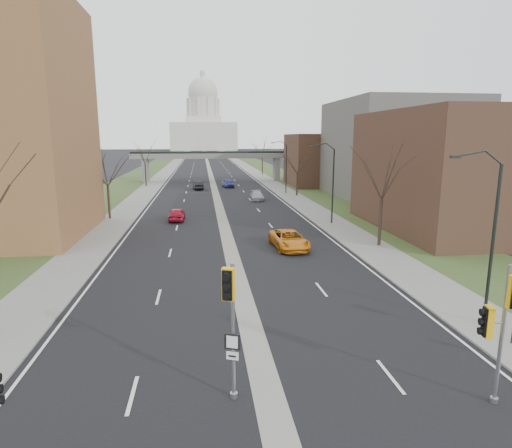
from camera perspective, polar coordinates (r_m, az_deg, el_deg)
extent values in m
plane|color=black|center=(15.91, 2.53, -24.57)|extent=(700.00, 700.00, 0.00)
cube|color=black|center=(162.96, -6.48, 8.10)|extent=(20.00, 600.00, 0.01)
cube|color=gray|center=(162.96, -6.48, 8.10)|extent=(1.20, 600.00, 0.02)
cube|color=gray|center=(163.56, -2.23, 8.20)|extent=(4.00, 600.00, 0.12)
cube|color=gray|center=(163.23, -10.74, 8.00)|extent=(4.00, 600.00, 0.12)
cube|color=#2D4720|center=(164.19, -0.12, 8.21)|extent=(8.00, 600.00, 0.10)
cube|color=#2D4720|center=(163.70, -12.85, 7.92)|extent=(8.00, 600.00, 0.10)
cube|color=#4A2F22|center=(48.52, 25.72, 6.37)|extent=(16.00, 20.00, 12.00)
cube|color=#605D57|center=(71.42, 18.09, 9.42)|extent=(18.00, 22.00, 15.00)
cube|color=#4A2F22|center=(86.26, 9.22, 8.42)|extent=(14.00, 14.00, 10.00)
cube|color=slate|center=(93.66, -14.51, 6.90)|extent=(1.20, 2.50, 5.00)
cube|color=slate|center=(94.33, 2.74, 7.28)|extent=(1.20, 2.50, 5.00)
cube|color=slate|center=(92.78, -5.90, 9.02)|extent=(34.00, 3.00, 1.00)
cube|color=black|center=(92.75, -5.91, 9.45)|extent=(34.00, 0.15, 0.50)
cube|color=silver|center=(332.68, -6.97, 11.49)|extent=(48.00, 42.00, 20.00)
cube|color=silver|center=(332.92, -7.02, 13.56)|extent=(26.00, 26.00, 5.00)
cylinder|color=silver|center=(333.38, -7.06, 15.10)|extent=(22.00, 22.00, 14.00)
sphere|color=silver|center=(334.28, -7.11, 16.98)|extent=(22.00, 22.00, 22.00)
cylinder|color=silver|center=(335.59, -7.16, 18.94)|extent=(3.60, 3.60, 4.50)
cylinder|color=black|center=(23.95, 28.98, -2.63)|extent=(0.16, 0.16, 8.00)
cube|color=black|center=(22.08, 25.21, 8.09)|extent=(0.45, 0.18, 0.14)
cylinder|color=black|center=(47.12, 10.21, 4.90)|extent=(0.16, 0.16, 8.00)
cube|color=black|center=(46.20, 7.64, 10.26)|extent=(0.45, 0.18, 0.14)
cylinder|color=black|center=(72.24, 4.05, 7.28)|extent=(0.16, 0.16, 8.00)
cube|color=black|center=(71.65, 2.26, 10.75)|extent=(0.45, 0.18, 0.14)
cylinder|color=#382B21|center=(52.32, -19.02, 2.75)|extent=(0.28, 0.28, 3.75)
cylinder|color=#382B21|center=(85.65, -14.49, 6.34)|extent=(0.28, 0.28, 4.25)
cylinder|color=#382B21|center=(38.56, 16.22, 0.19)|extent=(0.28, 0.28, 4.00)
cylinder|color=#382B21|center=(69.77, 5.47, 5.25)|extent=(0.28, 0.28, 3.50)
cylinder|color=#382B21|center=(108.98, 0.85, 7.72)|extent=(0.28, 0.28, 4.25)
cylinder|color=gray|center=(15.66, -3.07, -14.25)|extent=(0.14, 0.14, 5.13)
cylinder|color=gray|center=(16.88, -2.97, -21.82)|extent=(0.28, 0.28, 0.20)
cube|color=#ECB00D|center=(14.47, -3.71, -8.02)|extent=(0.53, 0.52, 1.13)
cube|color=black|center=(15.79, -3.06, -15.22)|extent=(0.57, 0.25, 0.59)
cube|color=silver|center=(16.04, -3.03, -16.95)|extent=(0.43, 0.19, 0.30)
cylinder|color=gray|center=(17.59, 29.95, -12.80)|extent=(0.14, 0.14, 5.16)
cylinder|color=gray|center=(18.69, 29.15, -19.80)|extent=(0.28, 0.28, 0.20)
cube|color=#ECB00D|center=(17.21, 28.59, -11.40)|extent=(0.48, 0.49, 1.14)
imported|color=#A71328|center=(49.86, -10.51, 1.31)|extent=(1.82, 4.34, 1.47)
imported|color=black|center=(79.42, -7.74, 5.14)|extent=(2.05, 4.72, 1.51)
imported|color=orange|center=(36.77, 4.44, -2.07)|extent=(2.95, 5.75, 1.55)
imported|color=#9D9DA4|center=(65.15, 0.12, 3.80)|extent=(2.12, 4.69, 1.33)
imported|color=navy|center=(82.25, -3.75, 5.44)|extent=(2.35, 4.66, 1.52)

